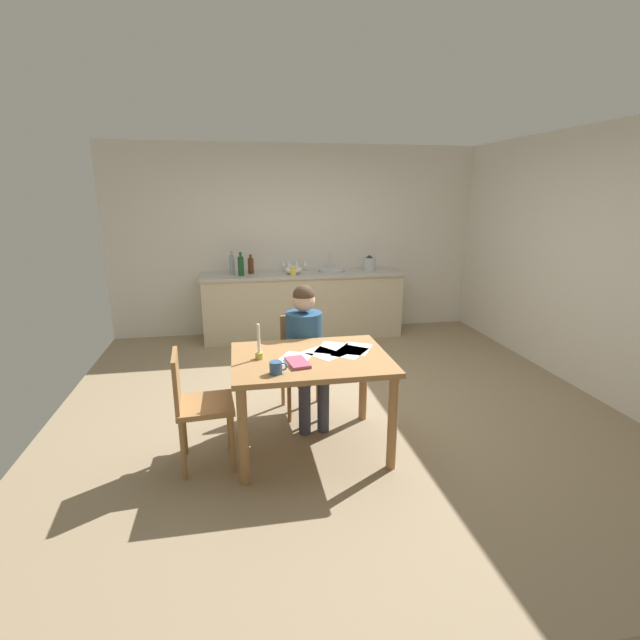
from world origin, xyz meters
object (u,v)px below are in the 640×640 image
Objects in this scene: coffee_mug at (276,368)px; teacup_on_counter at (293,271)px; mixing_bowl at (293,270)px; candlestick at (259,349)px; chair_side_empty at (196,403)px; wine_glass_back_left at (289,263)px; wine_glass_near_sink at (305,263)px; bottle_oil at (232,265)px; book_magazine at (298,363)px; wine_glass_back_right at (283,264)px; person_seated at (306,344)px; chair_at_table at (303,359)px; bottle_wine_red at (251,266)px; wine_glass_by_kettle at (297,263)px; sink_unit at (331,270)px; bottle_vinegar at (241,266)px; stovetop_kettle at (369,264)px; dining_table at (311,371)px.

teacup_on_counter is at bearing 80.65° from coffee_mug.
candlestick is at bearing -102.17° from mixing_bowl.
chair_side_empty is 5.72× the size of wine_glass_back_left.
wine_glass_back_left is (-0.21, 0.00, 0.00)m from wine_glass_near_sink.
book_magazine is at bearing -81.65° from bottle_oil.
wine_glass_back_right is (0.97, 3.20, 0.51)m from chair_side_empty.
person_seated reaches higher than mixing_bowl.
candlestick is 1.75× the size of wine_glass_near_sink.
chair_at_table is 2.47m from wine_glass_back_right.
wine_glass_back_right reaches higher than chair_at_table.
mixing_bowl is at bearing -5.85° from bottle_oil.
chair_at_table is 2.25m from mixing_bowl.
person_seated reaches higher than bottle_wine_red.
chair_side_empty is at bearing 159.98° from coffee_mug.
bottle_oil is 2.03× the size of wine_glass_by_kettle.
chair_side_empty is 3.38m from wine_glass_back_right.
sink_unit is at bearing -14.47° from wine_glass_back_left.
bottle_wine_red is at bearing 7.72° from bottle_oil.
wine_glass_near_sink is at bearing 78.23° from coffee_mug.
bottle_oil is 0.25m from bottle_wine_red.
wine_glass_near_sink is at bearing 49.66° from mixing_bowl.
teacup_on_counter is at bearing -4.54° from bottle_vinegar.
wine_glass_by_kettle is (-1.00, 0.15, 0.01)m from stovetop_kettle.
dining_table is 2.84m from teacup_on_counter.
person_seated reaches higher than sink_unit.
stovetop_kettle is 1.10m from teacup_on_counter.
sink_unit reaches higher than wine_glass_back_right.
chair_at_table is 2.43m from sink_unit.
mixing_bowl is (0.56, -0.12, -0.06)m from bottle_wine_red.
wine_glass_back_right is at bearing 116.64° from mixing_bowl.
bottle_oil is (-0.46, 3.11, 0.26)m from book_magazine.
bottle_oil is 1.21× the size of bottle_wine_red.
bottle_vinegar reaches higher than book_magazine.
bottle_vinegar is (0.11, -0.11, -0.00)m from bottle_oil.
wine_glass_back_right is (0.24, 3.25, 0.23)m from book_magazine.
wine_glass_by_kettle is at bearing 70.05° from chair_side_empty.
wine_glass_back_right reaches higher than book_magazine.
person_seated is at bearing -86.98° from chair_at_table.
dining_table is 9.30× the size of teacup_on_counter.
bottle_oil reaches higher than teacup_on_counter.
dining_table is 0.43m from candlestick.
bottle_wine_red reaches higher than stovetop_kettle.
wine_glass_near_sink is 0.21m from wine_glass_back_left.
bottle_wine_red is (0.13, 0.14, -0.02)m from bottle_vinegar.
coffee_mug is at bearing -146.41° from book_magazine.
chair_at_table is 3.98× the size of stovetop_kettle.
bottle_wine_red is (-0.36, 2.31, 0.52)m from chair_at_table.
bottle_wine_red reaches higher than teacup_on_counter.
wine_glass_near_sink is 1.00× the size of wine_glass_by_kettle.
candlestick reaches higher than mixing_bowl.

